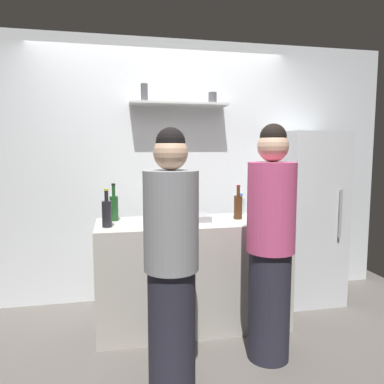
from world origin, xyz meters
The scene contains 12 objects.
ground_plane centered at (0.00, 0.00, 0.00)m, with size 5.28×5.28×0.00m, color #59544F.
back_wall_assembly centered at (0.00, 1.25, 1.30)m, with size 4.80×0.32×2.60m.
refrigerator centered at (1.42, 0.85, 0.84)m, with size 0.58×0.61×1.69m.
counter centered at (0.17, 0.53, 0.46)m, with size 1.60×0.63×0.91m, color #B7B2A8.
baking_pan centered at (0.15, 0.56, 0.94)m, with size 0.34×0.24×0.05m, color gray.
utensil_holder centered at (0.78, 0.53, 0.98)m, with size 0.10×0.10×0.21m.
wine_bottle_dark_glass centered at (-0.54, 0.43, 1.03)m, with size 0.08×0.08×0.30m.
wine_bottle_green_glass centered at (-0.48, 0.69, 1.03)m, with size 0.07×0.07×0.32m.
wine_bottle_amber_glass centered at (0.58, 0.56, 1.02)m, with size 0.07×0.07×0.30m.
water_bottle_plastic centered at (0.67, 0.77, 1.00)m, with size 0.09×0.09×0.20m.
person_pink_top centered at (0.60, -0.10, 0.84)m, with size 0.34×0.34×1.69m.
person_grey_hoodie centered at (-0.13, -0.29, 0.81)m, with size 0.34×0.34×1.65m.
Camera 1 is at (-0.45, -2.47, 1.51)m, focal length 34.23 mm.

